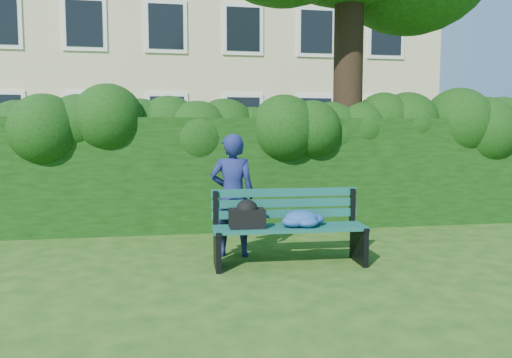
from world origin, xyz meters
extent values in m
plane|color=#1F4B12|center=(0.00, 0.00, 0.00)|extent=(80.00, 80.00, 0.00)
cube|color=#CBC288|center=(0.00, 14.00, 6.00)|extent=(16.00, 8.00, 12.00)
cube|color=white|center=(-6.00, 9.98, 2.00)|extent=(1.30, 0.08, 1.60)
cube|color=black|center=(-6.00, 9.94, 2.00)|extent=(1.05, 0.04, 1.35)
cube|color=white|center=(-3.60, 9.98, 2.00)|extent=(1.30, 0.08, 1.60)
cube|color=black|center=(-3.60, 9.94, 2.00)|extent=(1.05, 0.04, 1.35)
cube|color=white|center=(-1.20, 9.98, 2.00)|extent=(1.30, 0.08, 1.60)
cube|color=black|center=(-1.20, 9.94, 2.00)|extent=(1.05, 0.04, 1.35)
cube|color=white|center=(1.20, 9.98, 2.00)|extent=(1.30, 0.08, 1.60)
cube|color=black|center=(1.20, 9.94, 2.00)|extent=(1.05, 0.04, 1.35)
cube|color=white|center=(3.60, 9.98, 2.00)|extent=(1.30, 0.08, 1.60)
cube|color=black|center=(3.60, 9.94, 2.00)|extent=(1.05, 0.04, 1.35)
cube|color=white|center=(6.00, 9.98, 2.00)|extent=(1.30, 0.08, 1.60)
cube|color=black|center=(6.00, 9.94, 2.00)|extent=(1.05, 0.04, 1.35)
cube|color=white|center=(-3.60, 9.98, 4.80)|extent=(1.30, 0.08, 1.60)
cube|color=black|center=(-3.60, 9.94, 4.80)|extent=(1.05, 0.04, 1.35)
cube|color=white|center=(-1.20, 9.98, 4.80)|extent=(1.30, 0.08, 1.60)
cube|color=black|center=(-1.20, 9.94, 4.80)|extent=(1.05, 0.04, 1.35)
cube|color=white|center=(1.20, 9.98, 4.80)|extent=(1.30, 0.08, 1.60)
cube|color=black|center=(1.20, 9.94, 4.80)|extent=(1.05, 0.04, 1.35)
cube|color=white|center=(3.60, 9.98, 4.80)|extent=(1.30, 0.08, 1.60)
cube|color=black|center=(3.60, 9.94, 4.80)|extent=(1.05, 0.04, 1.35)
cube|color=white|center=(6.00, 9.98, 4.80)|extent=(1.30, 0.08, 1.60)
cube|color=black|center=(6.00, 9.94, 4.80)|extent=(1.05, 0.04, 1.35)
cube|color=black|center=(0.00, 2.20, 0.90)|extent=(10.00, 1.00, 1.80)
cylinder|color=black|center=(1.87, 2.22, 2.67)|extent=(0.49, 0.49, 5.35)
cube|color=#0D4237|center=(0.24, -0.49, 0.45)|extent=(1.82, 0.14, 0.04)
cube|color=#0D4237|center=(0.25, -0.37, 0.45)|extent=(1.82, 0.14, 0.04)
cube|color=#0D4237|center=(0.25, -0.25, 0.45)|extent=(1.82, 0.14, 0.04)
cube|color=#0D4237|center=(0.25, -0.13, 0.45)|extent=(1.82, 0.14, 0.04)
cube|color=#0D4237|center=(0.25, -0.05, 0.58)|extent=(1.82, 0.08, 0.10)
cube|color=#0D4237|center=(0.25, -0.04, 0.71)|extent=(1.82, 0.08, 0.10)
cube|color=#0D4237|center=(0.25, -0.03, 0.84)|extent=(1.82, 0.08, 0.10)
cube|color=black|center=(-0.61, -0.29, 0.22)|extent=(0.07, 0.50, 0.44)
cube|color=black|center=(-0.60, -0.03, 0.65)|extent=(0.06, 0.06, 0.45)
cube|color=black|center=(-0.61, -0.34, 0.44)|extent=(0.07, 0.42, 0.05)
cube|color=black|center=(1.10, -0.33, 0.22)|extent=(0.07, 0.50, 0.44)
cube|color=black|center=(1.11, -0.07, 0.65)|extent=(0.06, 0.06, 0.45)
cube|color=black|center=(1.10, -0.38, 0.44)|extent=(0.07, 0.42, 0.05)
cube|color=white|center=(-0.26, -0.35, 0.48)|extent=(0.18, 0.13, 0.02)
cube|color=black|center=(-0.26, -0.30, 0.58)|extent=(0.42, 0.27, 0.22)
imported|color=navy|center=(-0.36, 0.25, 0.78)|extent=(0.63, 0.48, 1.56)
camera|label=1|loc=(-1.13, -5.97, 1.59)|focal=35.00mm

